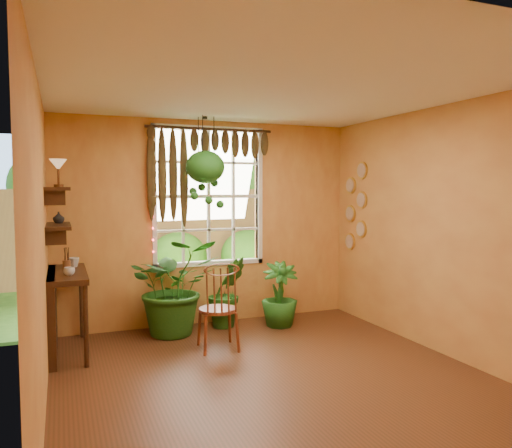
{
  "coord_description": "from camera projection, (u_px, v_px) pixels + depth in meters",
  "views": [
    {
      "loc": [
        -1.85,
        -4.16,
        1.8
      ],
      "look_at": [
        0.24,
        1.15,
        1.4
      ],
      "focal_mm": 35.0,
      "sensor_mm": 36.0,
      "label": 1
    }
  ],
  "objects": [
    {
      "name": "floor",
      "position": [
        277.0,
        381.0,
        4.67
      ],
      "size": [
        4.5,
        4.5,
        0.0
      ],
      "primitive_type": "plane",
      "color": "#572B18",
      "rests_on": "ground"
    },
    {
      "name": "ceiling",
      "position": [
        278.0,
        88.0,
        4.48
      ],
      "size": [
        4.5,
        4.5,
        0.0
      ],
      "primitive_type": "plane",
      "rotation": [
        3.14,
        0.0,
        0.0
      ],
      "color": "white",
      "rests_on": "wall_back"
    },
    {
      "name": "wall_back",
      "position": [
        209.0,
        223.0,
        6.66
      ],
      "size": [
        4.0,
        0.0,
        4.0
      ],
      "primitive_type": "plane",
      "rotation": [
        1.57,
        0.0,
        0.0
      ],
      "color": "gold",
      "rests_on": "floor"
    },
    {
      "name": "wall_left",
      "position": [
        41.0,
        247.0,
        3.84
      ],
      "size": [
        0.0,
        4.5,
        4.5
      ],
      "primitive_type": "plane",
      "rotation": [
        1.57,
        0.0,
        1.57
      ],
      "color": "gold",
      "rests_on": "floor"
    },
    {
      "name": "wall_right",
      "position": [
        449.0,
        231.0,
        5.3
      ],
      "size": [
        0.0,
        4.5,
        4.5
      ],
      "primitive_type": "plane",
      "rotation": [
        1.57,
        0.0,
        -1.57
      ],
      "color": "gold",
      "rests_on": "floor"
    },
    {
      "name": "window",
      "position": [
        208.0,
        196.0,
        6.67
      ],
      "size": [
        1.52,
        0.1,
        1.86
      ],
      "color": "white",
      "rests_on": "wall_back"
    },
    {
      "name": "valance_vine",
      "position": [
        204.0,
        152.0,
        6.48
      ],
      "size": [
        1.7,
        0.12,
        1.1
      ],
      "color": "#3C2610",
      "rests_on": "window"
    },
    {
      "name": "string_lights",
      "position": [
        152.0,
        193.0,
        6.3
      ],
      "size": [
        0.03,
        0.03,
        1.54
      ],
      "primitive_type": null,
      "color": "#FF2633",
      "rests_on": "window"
    },
    {
      "name": "wall_plates",
      "position": [
        355.0,
        207.0,
        6.94
      ],
      "size": [
        0.04,
        0.32,
        1.1
      ],
      "primitive_type": null,
      "color": "beige",
      "rests_on": "wall_right"
    },
    {
      "name": "counter_ledge",
      "position": [
        57.0,
        304.0,
        5.42
      ],
      "size": [
        0.4,
        1.2,
        0.9
      ],
      "color": "#3C2610",
      "rests_on": "floor"
    },
    {
      "name": "shelf_lower",
      "position": [
        58.0,
        226.0,
        5.37
      ],
      "size": [
        0.25,
        0.9,
        0.04
      ],
      "primitive_type": "cube",
      "color": "#3C2610",
      "rests_on": "wall_left"
    },
    {
      "name": "shelf_upper",
      "position": [
        57.0,
        189.0,
        5.34
      ],
      "size": [
        0.25,
        0.9,
        0.04
      ],
      "primitive_type": "cube",
      "color": "#3C2610",
      "rests_on": "wall_left"
    },
    {
      "name": "backyard",
      "position": [
        162.0,
        212.0,
        11.05
      ],
      "size": [
        14.0,
        10.0,
        12.0
      ],
      "color": "#295418",
      "rests_on": "ground"
    },
    {
      "name": "windsor_chair",
      "position": [
        219.0,
        321.0,
        5.57
      ],
      "size": [
        0.46,
        0.48,
        1.14
      ],
      "rotation": [
        0.0,
        0.0,
        -0.08
      ],
      "color": "brown",
      "rests_on": "floor"
    },
    {
      "name": "potted_plant_left",
      "position": [
        175.0,
        286.0,
        6.14
      ],
      "size": [
        1.12,
        0.98,
        1.2
      ],
      "primitive_type": "imported",
      "rotation": [
        0.0,
        0.0,
        -0.04
      ],
      "color": "#154F18",
      "rests_on": "floor"
    },
    {
      "name": "potted_plant_mid",
      "position": [
        227.0,
        292.0,
        6.49
      ],
      "size": [
        0.53,
        0.44,
        0.92
      ],
      "primitive_type": "imported",
      "rotation": [
        0.0,
        0.0,
        0.06
      ],
      "color": "#154F18",
      "rests_on": "floor"
    },
    {
      "name": "potted_plant_right",
      "position": [
        280.0,
        294.0,
        6.53
      ],
      "size": [
        0.54,
        0.54,
        0.84
      ],
      "primitive_type": "imported",
      "rotation": [
        0.0,
        0.0,
        -0.17
      ],
      "color": "#154F18",
      "rests_on": "floor"
    },
    {
      "name": "hanging_basket",
      "position": [
        205.0,
        171.0,
        6.22
      ],
      "size": [
        0.48,
        0.48,
        1.16
      ],
      "color": "black",
      "rests_on": "ceiling"
    },
    {
      "name": "cup_a",
      "position": [
        69.0,
        271.0,
        5.18
      ],
      "size": [
        0.11,
        0.11,
        0.09
      ],
      "primitive_type": "imported",
      "rotation": [
        0.0,
        0.0,
        0.01
      ],
      "color": "silver",
      "rests_on": "counter_ledge"
    },
    {
      "name": "cup_b",
      "position": [
        74.0,
        262.0,
        5.74
      ],
      "size": [
        0.13,
        0.13,
        0.11
      ],
      "primitive_type": "imported",
      "rotation": [
        0.0,
        0.0,
        -0.08
      ],
      "color": "beige",
      "rests_on": "counter_ledge"
    },
    {
      "name": "brush_jar",
      "position": [
        67.0,
        259.0,
        5.53
      ],
      "size": [
        0.09,
        0.09,
        0.32
      ],
      "color": "brown",
      "rests_on": "counter_ledge"
    },
    {
      "name": "shelf_vase",
      "position": [
        59.0,
        217.0,
        5.55
      ],
      "size": [
        0.12,
        0.12,
        0.13
      ],
      "primitive_type": "imported",
      "rotation": [
        0.0,
        0.0,
        0.01
      ],
      "color": "#B2AD99",
      "rests_on": "shelf_lower"
    },
    {
      "name": "tiffany_lamp",
      "position": [
        58.0,
        166.0,
        5.17
      ],
      "size": [
        0.17,
        0.17,
        0.29
      ],
      "color": "#522E17",
      "rests_on": "shelf_upper"
    }
  ]
}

